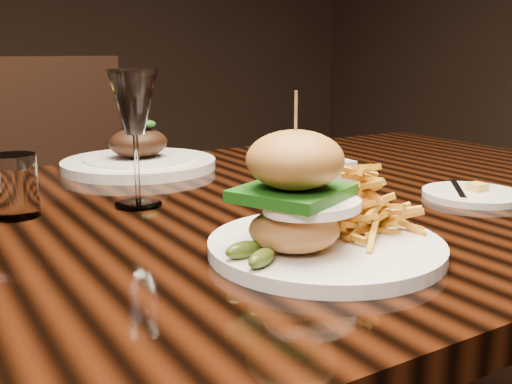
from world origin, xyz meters
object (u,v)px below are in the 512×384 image
burger_plate (326,211)px  far_dish (139,160)px  wine_glass (134,107)px  chair_far (73,210)px  dining_table (218,259)px

burger_plate → far_dish: burger_plate is taller
wine_glass → burger_plate: bearing=-72.2°
chair_far → far_dish: bearing=-105.9°
wine_glass → chair_far: (0.11, 0.82, -0.35)m
dining_table → burger_plate: size_ratio=6.23×
dining_table → wine_glass: wine_glass is taller
wine_glass → far_dish: size_ratio=0.67×
wine_glass → dining_table: bearing=-36.2°
burger_plate → dining_table: bearing=78.8°
chair_far → burger_plate: bearing=-105.3°
wine_glass → chair_far: 0.90m
burger_plate → wine_glass: (-0.10, 0.30, 0.09)m
far_dish → dining_table: bearing=-91.5°
dining_table → chair_far: bearing=88.5°
wine_glass → far_dish: 0.30m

